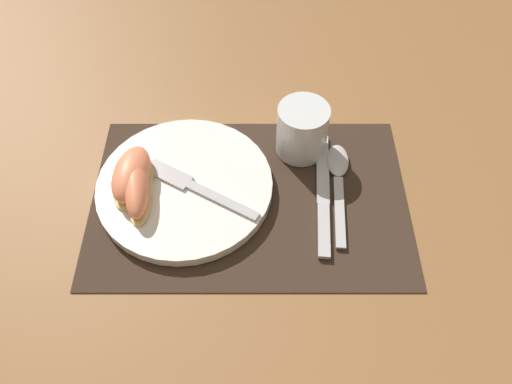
% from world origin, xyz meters
% --- Properties ---
extents(ground_plane, '(3.00, 3.00, 0.00)m').
position_xyz_m(ground_plane, '(0.00, 0.00, 0.00)').
color(ground_plane, olive).
extents(placemat, '(0.46, 0.30, 0.00)m').
position_xyz_m(placemat, '(0.00, 0.00, 0.00)').
color(placemat, '#38281E').
rests_on(placemat, ground_plane).
extents(plate, '(0.26, 0.26, 0.02)m').
position_xyz_m(plate, '(-0.10, 0.01, 0.01)').
color(plate, white).
rests_on(plate, placemat).
extents(juice_glass, '(0.08, 0.08, 0.08)m').
position_xyz_m(juice_glass, '(0.08, 0.10, 0.04)').
color(juice_glass, silver).
rests_on(juice_glass, placemat).
extents(knife, '(0.03, 0.22, 0.01)m').
position_xyz_m(knife, '(0.11, 0.00, 0.01)').
color(knife, '#BCBCC1').
rests_on(knife, placemat).
extents(spoon, '(0.04, 0.19, 0.01)m').
position_xyz_m(spoon, '(0.13, 0.04, 0.01)').
color(spoon, '#BCBCC1').
rests_on(spoon, placemat).
extents(fork, '(0.17, 0.11, 0.00)m').
position_xyz_m(fork, '(-0.08, 0.01, 0.02)').
color(fork, '#BCBCC1').
rests_on(fork, plate).
extents(citrus_wedge_0, '(0.07, 0.11, 0.04)m').
position_xyz_m(citrus_wedge_0, '(-0.17, 0.01, 0.04)').
color(citrus_wedge_0, '#F4DB84').
rests_on(citrus_wedge_0, plate).
extents(citrus_wedge_1, '(0.06, 0.13, 0.04)m').
position_xyz_m(citrus_wedge_1, '(-0.16, -0.00, 0.04)').
color(citrus_wedge_1, '#F4DB84').
rests_on(citrus_wedge_1, plate).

